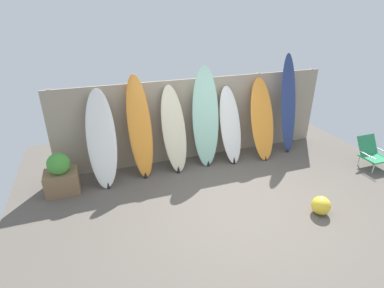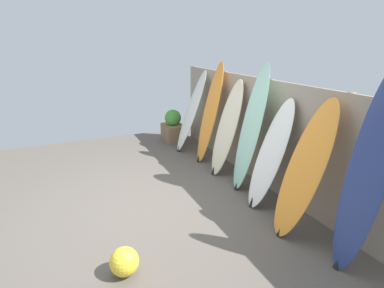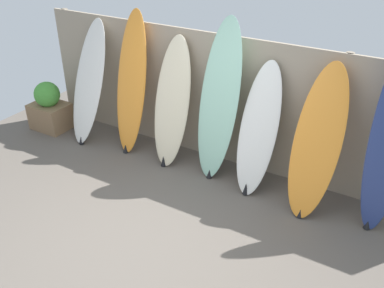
{
  "view_description": "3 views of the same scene",
  "coord_description": "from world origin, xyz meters",
  "px_view_note": "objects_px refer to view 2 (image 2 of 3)",
  "views": [
    {
      "loc": [
        -2.18,
        -3.82,
        3.18
      ],
      "look_at": [
        -0.5,
        0.99,
        0.81
      ],
      "focal_mm": 28.0,
      "sensor_mm": 36.0,
      "label": 1
    },
    {
      "loc": [
        3.85,
        -1.1,
        2.36
      ],
      "look_at": [
        -0.08,
        0.68,
        0.89
      ],
      "focal_mm": 28.0,
      "sensor_mm": 36.0,
      "label": 2
    },
    {
      "loc": [
        2.26,
        -2.79,
        3.25
      ],
      "look_at": [
        0.2,
        0.7,
        0.94
      ],
      "focal_mm": 40.0,
      "sensor_mm": 36.0,
      "label": 3
    }
  ],
  "objects_px": {
    "surfboard_white_0": "(191,112)",
    "surfboard_navy_6": "(368,173)",
    "beach_ball": "(124,262)",
    "surfboard_seafoam_3": "(250,129)",
    "surfboard_orange_5": "(304,170)",
    "planter_box": "(173,127)",
    "surfboard_orange_1": "(210,114)",
    "surfboard_white_4": "(270,155)",
    "surfboard_cream_2": "(227,129)"
  },
  "relations": [
    {
      "from": "surfboard_white_0",
      "to": "surfboard_navy_6",
      "type": "xyz_separation_m",
      "value": [
        4.16,
        0.08,
        0.21
      ]
    },
    {
      "from": "surfboard_navy_6",
      "to": "beach_ball",
      "type": "xyz_separation_m",
      "value": [
        -0.88,
        -2.33,
        -0.95
      ]
    },
    {
      "from": "surfboard_white_0",
      "to": "surfboard_navy_6",
      "type": "height_order",
      "value": "surfboard_navy_6"
    },
    {
      "from": "surfboard_seafoam_3",
      "to": "beach_ball",
      "type": "height_order",
      "value": "surfboard_seafoam_3"
    },
    {
      "from": "surfboard_orange_5",
      "to": "planter_box",
      "type": "distance_m",
      "value": 4.27
    },
    {
      "from": "surfboard_orange_1",
      "to": "beach_ball",
      "type": "bearing_deg",
      "value": -42.57
    },
    {
      "from": "surfboard_white_4",
      "to": "surfboard_navy_6",
      "type": "distance_m",
      "value": 1.49
    },
    {
      "from": "surfboard_orange_1",
      "to": "planter_box",
      "type": "distance_m",
      "value": 1.69
    },
    {
      "from": "surfboard_white_4",
      "to": "surfboard_navy_6",
      "type": "bearing_deg",
      "value": 1.11
    },
    {
      "from": "surfboard_seafoam_3",
      "to": "surfboard_white_4",
      "type": "relative_size",
      "value": 1.29
    },
    {
      "from": "surfboard_orange_5",
      "to": "beach_ball",
      "type": "bearing_deg",
      "value": -94.08
    },
    {
      "from": "surfboard_orange_1",
      "to": "surfboard_navy_6",
      "type": "distance_m",
      "value": 3.42
    },
    {
      "from": "surfboard_seafoam_3",
      "to": "beach_ball",
      "type": "xyz_separation_m",
      "value": [
        1.15,
        -2.34,
        -0.88
      ]
    },
    {
      "from": "surfboard_cream_2",
      "to": "surfboard_navy_6",
      "type": "distance_m",
      "value": 2.74
    },
    {
      "from": "surfboard_white_4",
      "to": "beach_ball",
      "type": "bearing_deg",
      "value": -75.86
    },
    {
      "from": "surfboard_navy_6",
      "to": "surfboard_seafoam_3",
      "type": "bearing_deg",
      "value": 179.88
    },
    {
      "from": "surfboard_cream_2",
      "to": "surfboard_orange_5",
      "type": "height_order",
      "value": "same"
    },
    {
      "from": "surfboard_seafoam_3",
      "to": "planter_box",
      "type": "distance_m",
      "value": 3.01
    },
    {
      "from": "planter_box",
      "to": "surfboard_seafoam_3",
      "type": "bearing_deg",
      "value": 4.31
    },
    {
      "from": "surfboard_white_0",
      "to": "surfboard_seafoam_3",
      "type": "height_order",
      "value": "surfboard_seafoam_3"
    },
    {
      "from": "surfboard_white_4",
      "to": "surfboard_orange_1",
      "type": "bearing_deg",
      "value": 179.22
    },
    {
      "from": "surfboard_cream_2",
      "to": "surfboard_seafoam_3",
      "type": "xyz_separation_m",
      "value": [
        0.7,
        0.02,
        0.17
      ]
    },
    {
      "from": "surfboard_white_0",
      "to": "surfboard_navy_6",
      "type": "distance_m",
      "value": 4.17
    },
    {
      "from": "surfboard_seafoam_3",
      "to": "surfboard_white_4",
      "type": "distance_m",
      "value": 0.62
    },
    {
      "from": "surfboard_cream_2",
      "to": "surfboard_white_4",
      "type": "bearing_deg",
      "value": -0.71
    },
    {
      "from": "surfboard_seafoam_3",
      "to": "beach_ball",
      "type": "relative_size",
      "value": 6.72
    },
    {
      "from": "surfboard_navy_6",
      "to": "surfboard_white_4",
      "type": "bearing_deg",
      "value": -178.89
    },
    {
      "from": "surfboard_seafoam_3",
      "to": "surfboard_navy_6",
      "type": "height_order",
      "value": "surfboard_navy_6"
    },
    {
      "from": "surfboard_orange_1",
      "to": "planter_box",
      "type": "relative_size",
      "value": 2.54
    },
    {
      "from": "surfboard_cream_2",
      "to": "surfboard_orange_5",
      "type": "bearing_deg",
      "value": -2.56
    },
    {
      "from": "surfboard_orange_1",
      "to": "surfboard_cream_2",
      "type": "distance_m",
      "value": 0.7
    },
    {
      "from": "surfboard_cream_2",
      "to": "planter_box",
      "type": "height_order",
      "value": "surfboard_cream_2"
    },
    {
      "from": "surfboard_white_0",
      "to": "beach_ball",
      "type": "bearing_deg",
      "value": -34.48
    },
    {
      "from": "planter_box",
      "to": "surfboard_orange_1",
      "type": "bearing_deg",
      "value": 7.92
    },
    {
      "from": "beach_ball",
      "to": "surfboard_white_4",
      "type": "bearing_deg",
      "value": 104.14
    },
    {
      "from": "surfboard_orange_1",
      "to": "planter_box",
      "type": "height_order",
      "value": "surfboard_orange_1"
    },
    {
      "from": "surfboard_white_4",
      "to": "surfboard_navy_6",
      "type": "relative_size",
      "value": 0.72
    },
    {
      "from": "surfboard_orange_1",
      "to": "surfboard_cream_2",
      "type": "bearing_deg",
      "value": -0.9
    },
    {
      "from": "surfboard_white_0",
      "to": "surfboard_orange_5",
      "type": "xyz_separation_m",
      "value": [
        3.44,
        -0.02,
        -0.03
      ]
    },
    {
      "from": "surfboard_orange_5",
      "to": "beach_ball",
      "type": "relative_size",
      "value": 5.64
    },
    {
      "from": "surfboard_orange_1",
      "to": "surfboard_cream_2",
      "type": "height_order",
      "value": "surfboard_orange_1"
    },
    {
      "from": "surfboard_white_4",
      "to": "surfboard_white_0",
      "type": "bearing_deg",
      "value": -178.95
    },
    {
      "from": "surfboard_cream_2",
      "to": "beach_ball",
      "type": "height_order",
      "value": "surfboard_cream_2"
    },
    {
      "from": "surfboard_seafoam_3",
      "to": "surfboard_orange_1",
      "type": "bearing_deg",
      "value": -179.76
    },
    {
      "from": "surfboard_white_4",
      "to": "beach_ball",
      "type": "relative_size",
      "value": 5.21
    },
    {
      "from": "surfboard_orange_1",
      "to": "beach_ball",
      "type": "distance_m",
      "value": 3.54
    },
    {
      "from": "planter_box",
      "to": "surfboard_navy_6",
      "type": "bearing_deg",
      "value": 2.5
    },
    {
      "from": "surfboard_cream_2",
      "to": "surfboard_seafoam_3",
      "type": "bearing_deg",
      "value": 1.37
    },
    {
      "from": "surfboard_orange_1",
      "to": "surfboard_seafoam_3",
      "type": "xyz_separation_m",
      "value": [
        1.38,
        0.01,
        0.04
      ]
    },
    {
      "from": "surfboard_navy_6",
      "to": "surfboard_cream_2",
      "type": "bearing_deg",
      "value": -179.74
    }
  ]
}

